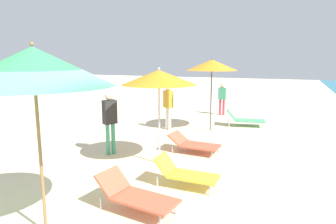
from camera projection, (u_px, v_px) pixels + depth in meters
umbrella_nearest at (33, 67)px, 4.15m from camera, size 2.25×2.25×2.88m
lounger_nearest_shoreside at (135, 194)px, 5.19m from camera, size 1.52×0.79×0.64m
umbrella_second at (159, 78)px, 7.26m from camera, size 1.86×1.86×2.45m
lounger_second_shoreside at (194, 144)px, 8.51m from camera, size 1.47×0.76×0.52m
lounger_second_inland at (185, 173)px, 6.22m from camera, size 1.32×0.57×0.63m
umbrella_farthest at (212, 65)px, 10.78m from camera, size 1.86×1.86×2.70m
lounger_farthest_shoreside at (244, 119)px, 11.85m from camera, size 1.58×0.94×0.64m
person_walking_near at (222, 96)px, 14.16m from camera, size 0.36×0.22×1.52m
person_walking_mid at (110, 116)px, 8.19m from camera, size 0.37×0.42×1.78m
person_walking_far at (168, 102)px, 11.16m from camera, size 0.42×0.37×1.72m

